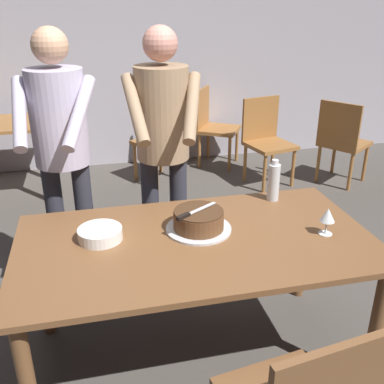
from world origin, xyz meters
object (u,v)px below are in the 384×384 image
Objects in this scene: person_standing_beside at (61,143)px; background_chair_0 at (342,140)px; person_cutting_cake at (163,138)px; background_chair_1 at (213,124)px; background_chair_3 at (163,136)px; main_dining_table at (196,256)px; cake_knife at (189,214)px; plate_stack at (100,234)px; wine_glass_near at (328,216)px; water_bottle at (274,182)px; background_chair_2 at (266,138)px; cake_on_platter at (199,221)px.

person_standing_beside is 3.13m from background_chair_0.
person_cutting_cake is 0.59m from person_standing_beside.
background_chair_1 is 0.73m from background_chair_3.
main_dining_table is at bearing -48.29° from person_standing_beside.
background_chair_3 is (0.32, 2.65, -0.37)m from cake_knife.
person_cutting_cake is 1.91× the size of background_chair_1.
plate_stack is (-0.46, 0.11, 0.13)m from main_dining_table.
plate_stack is at bearing 166.68° from main_dining_table.
wine_glass_near is 0.58× the size of water_bottle.
background_chair_2 is at bearing 68.70° from water_bottle.
background_chair_2 is at bearing 74.49° from wine_glass_near.
cake_on_platter is at bearing -119.77° from background_chair_2.
wine_glass_near is at bearing -10.35° from plate_stack.
cake_on_platter is at bearing 69.74° from main_dining_table.
water_bottle is at bearing 33.18° from main_dining_table.
cake_knife is at bearing -47.10° from person_standing_beside.
cake_on_platter is 0.10m from cake_knife.
background_chair_1 reaches higher than cake_knife.
cake_knife is 3.17m from background_chair_1.
wine_glass_near is at bearing -17.03° from cake_on_platter.
cake_knife is 0.27× the size of background_chair_3.
main_dining_table is 1.03× the size of person_cutting_cake.
background_chair_3 is (0.29, 2.70, -0.16)m from main_dining_table.
person_cutting_cake reaches higher than background_chair_3.
plate_stack is 1.53× the size of wine_glass_near.
background_chair_1 is 1.00× the size of background_chair_2.
person_standing_beside is 1.91× the size of background_chair_0.
background_chair_2 is (1.80, 2.26, -0.29)m from plate_stack.
cake_knife is at bearing -120.49° from background_chair_2.
background_chair_0 is at bearing 44.82° from cake_on_platter.
wine_glass_near reaches higher than plate_stack.
water_bottle reaches higher than plate_stack.
main_dining_table is 1.03× the size of person_standing_beside.
background_chair_3 is (-0.65, -0.34, 0.00)m from background_chair_1.
background_chair_0 reaches higher than cake_knife.
background_chair_2 is at bearing 59.51° from cake_knife.
wine_glass_near reaches higher than main_dining_table.
plate_stack is at bearing -166.08° from water_bottle.
water_bottle is at bearing 13.92° from plate_stack.
cake_on_platter is 0.38× the size of background_chair_2.
cake_on_platter is 0.38× the size of background_chair_3.
water_bottle is 0.28× the size of background_chair_3.
background_chair_0 is at bearing 34.22° from person_cutting_cake.
background_chair_3 is at bearing 96.42° from water_bottle.
background_chair_1 is at bearing 64.51° from plate_stack.
cake_on_platter is at bearing -135.18° from background_chair_0.
person_cutting_cake reaches higher than main_dining_table.
person_standing_beside reaches higher than background_chair_3.
person_standing_beside is at bearing 131.71° from main_dining_table.
background_chair_1 is 1.00× the size of background_chair_3.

